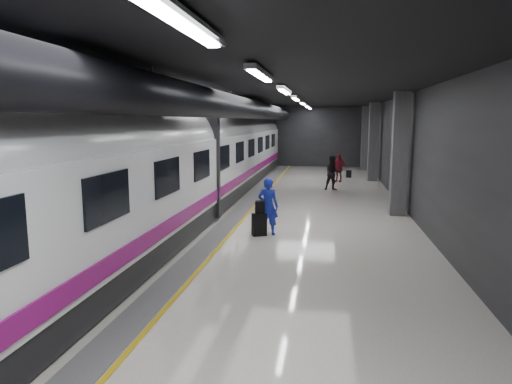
{
  "coord_description": "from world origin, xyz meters",
  "views": [
    {
      "loc": [
        1.97,
        -15.29,
        3.46
      ],
      "look_at": [
        -0.14,
        -1.95,
        1.35
      ],
      "focal_mm": 32.0,
      "sensor_mm": 36.0,
      "label": 1
    }
  ],
  "objects": [
    {
      "name": "traveler_main",
      "position": [
        0.2,
        -1.7,
        0.88
      ],
      "size": [
        0.7,
        0.52,
        1.76
      ],
      "primitive_type": "imported",
      "rotation": [
        0.0,
        0.0,
        2.99
      ],
      "color": "#1B2FCE",
      "rests_on": "ground"
    },
    {
      "name": "train",
      "position": [
        -3.25,
        -0.0,
        2.07
      ],
      "size": [
        3.05,
        38.0,
        4.05
      ],
      "color": "black",
      "rests_on": "ground"
    },
    {
      "name": "traveler_far_b",
      "position": [
        2.58,
        11.15,
        0.81
      ],
      "size": [
        1.02,
        0.69,
        1.61
      ],
      "primitive_type": "imported",
      "rotation": [
        0.0,
        0.0,
        -0.35
      ],
      "color": "maroon",
      "rests_on": "ground"
    },
    {
      "name": "shoulder_bag",
      "position": [
        -0.03,
        -1.88,
        0.87
      ],
      "size": [
        0.31,
        0.22,
        0.37
      ],
      "primitive_type": "cube",
      "rotation": [
        0.0,
        0.0,
        0.28
      ],
      "color": "black",
      "rests_on": "suitcase_main"
    },
    {
      "name": "platform_hall",
      "position": [
        -0.29,
        0.96,
        3.54
      ],
      "size": [
        10.02,
        40.02,
        4.51
      ],
      "color": "black",
      "rests_on": "ground"
    },
    {
      "name": "suitcase_far",
      "position": [
        3.26,
        13.25,
        0.23
      ],
      "size": [
        0.32,
        0.22,
        0.45
      ],
      "primitive_type": "cube",
      "rotation": [
        0.0,
        0.0,
        0.08
      ],
      "color": "black",
      "rests_on": "ground"
    },
    {
      "name": "ground",
      "position": [
        0.0,
        0.0,
        0.0
      ],
      "size": [
        40.0,
        40.0,
        0.0
      ],
      "primitive_type": "plane",
      "color": "silver",
      "rests_on": "ground"
    },
    {
      "name": "suitcase_main",
      "position": [
        -0.05,
        -1.89,
        0.34
      ],
      "size": [
        0.49,
        0.42,
        0.69
      ],
      "primitive_type": "cube",
      "rotation": [
        0.0,
        0.0,
        0.43
      ],
      "color": "black",
      "rests_on": "ground"
    },
    {
      "name": "traveler_far_a",
      "position": [
        2.24,
        7.79,
        0.87
      ],
      "size": [
        0.99,
        0.85,
        1.74
      ],
      "primitive_type": "imported",
      "rotation": [
        0.0,
        0.0,
        0.26
      ],
      "color": "black",
      "rests_on": "ground"
    }
  ]
}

